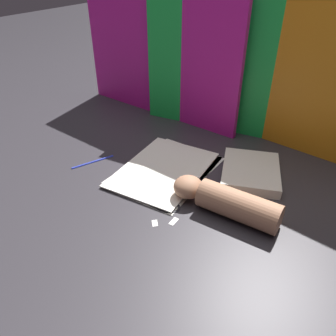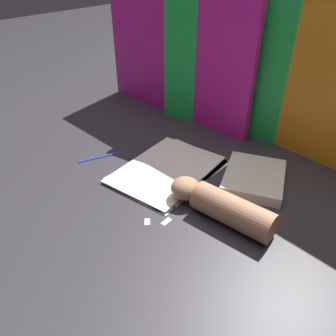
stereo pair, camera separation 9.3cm
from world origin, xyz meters
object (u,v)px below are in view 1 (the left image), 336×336
Objects in this scene: book_closed at (251,171)px; scissors at (171,199)px; paper_stack at (165,170)px; hand_forearm at (226,201)px.

scissors is (-0.15, -0.23, -0.01)m from book_closed.
hand_forearm is at bearing -19.82° from paper_stack.
scissors is at bearing -52.55° from paper_stack.
book_closed reaches higher than paper_stack.
scissors is (0.09, -0.12, 0.00)m from paper_stack.
scissors is 0.57× the size of hand_forearm.
scissors is at bearing -167.91° from hand_forearm.
hand_forearm is (0.24, -0.09, 0.03)m from paper_stack.
paper_stack is 1.21× the size of hand_forearm.
hand_forearm is at bearing 12.09° from scissors.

